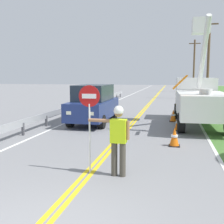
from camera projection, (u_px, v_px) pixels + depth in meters
The scene contains 14 objects.
centerline_yellow_left at pixel (146, 106), 23.85m from camera, with size 0.11×110.00×0.01m, color yellow.
centerline_yellow_right at pixel (148, 106), 23.81m from camera, with size 0.11×110.00×0.01m, color yellow.
edge_line_right at pixel (191, 107), 23.07m from camera, with size 0.12×110.00×0.01m, color silver.
edge_line_left at pixel (106, 105), 24.60m from camera, with size 0.12×110.00×0.01m, color silver.
flagger_worker at pixel (118, 136), 7.08m from camera, with size 1.09×0.26×1.83m.
stop_sign_paddle at pixel (89, 109), 7.20m from camera, with size 0.56×0.04×2.33m.
utility_bucket_truck at pixel (199, 98), 14.79m from camera, with size 2.67×6.87×5.57m.
oncoming_suv_nearest at pixel (94, 104), 15.13m from camera, with size 1.93×4.61×2.10m.
utility_pole_mid at pixel (208, 58), 30.63m from camera, with size 1.80×0.28×8.77m.
utility_pole_far at pixel (194, 65), 45.51m from camera, with size 1.80×0.28×8.42m.
traffic_cone_lead at pixel (174, 137), 10.23m from camera, with size 0.40×0.40×0.70m.
traffic_cone_mid at pixel (178, 123), 13.27m from camera, with size 0.40×0.40×0.70m.
traffic_cone_tail at pixel (173, 116), 15.80m from camera, with size 0.40×0.40×0.70m.
guardrail_left_shoulder at pixel (82, 105), 19.83m from camera, with size 0.10×32.00×0.71m.
Camera 1 is at (2.14, -3.79, 2.56)m, focal length 44.73 mm.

